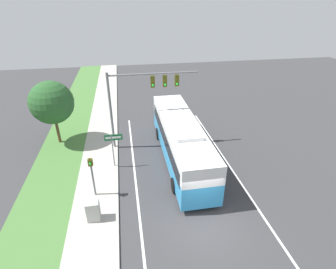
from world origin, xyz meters
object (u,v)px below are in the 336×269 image
object	(u,v)px
signal_gantry	(141,92)
pedestrian_signal	(92,171)
street_sign	(113,144)
utility_cabinet	(93,211)
bus	(181,138)

from	to	relation	value
signal_gantry	pedestrian_signal	world-z (taller)	signal_gantry
street_sign	utility_cabinet	xyz separation A→B (m)	(-1.20, -5.26, -1.25)
signal_gantry	street_sign	world-z (taller)	signal_gantry
bus	pedestrian_signal	xyz separation A→B (m)	(-6.34, -3.25, 0.04)
utility_cabinet	pedestrian_signal	bearing A→B (deg)	92.09
signal_gantry	street_sign	xyz separation A→B (m)	(-2.40, -2.93, -2.80)
bus	street_sign	xyz separation A→B (m)	(-5.06, -0.14, 0.09)
street_sign	utility_cabinet	bearing A→B (deg)	-102.87
pedestrian_signal	street_sign	size ratio (longest dim) A/B	1.01
bus	signal_gantry	distance (m)	4.82
pedestrian_signal	utility_cabinet	size ratio (longest dim) A/B	2.27
signal_gantry	utility_cabinet	distance (m)	9.83
street_sign	pedestrian_signal	bearing A→B (deg)	-112.39
signal_gantry	utility_cabinet	bearing A→B (deg)	-113.73
signal_gantry	utility_cabinet	world-z (taller)	signal_gantry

